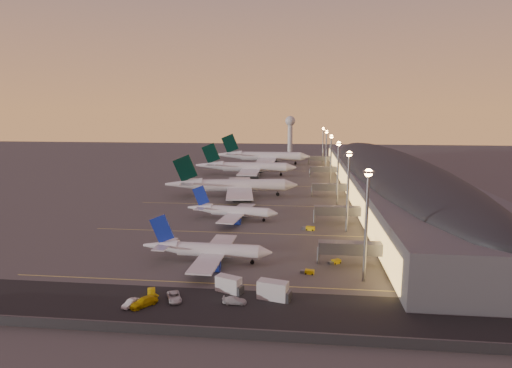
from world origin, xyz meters
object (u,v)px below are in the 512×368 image
object	(u,v)px
airliner_wide_near	(232,186)
service_van_d	(144,302)
baggage_tug_c	(309,228)
baggage_tug_a	(308,272)
catering_truck_a	(230,285)
airliner_wide_far	(263,156)
service_van_c	(174,297)
radar_tower	(290,128)
baggage_tug_b	(335,262)
service_van_b	(151,293)
airliner_wide_mid	(246,167)
service_van_a	(131,303)
airliner_narrow_north	(232,211)
catering_truck_b	(275,291)
airliner_narrow_south	(207,250)
service_van_e	(235,300)

from	to	relation	value
airliner_wide_near	service_van_d	world-z (taller)	airliner_wide_near
baggage_tug_c	baggage_tug_a	bearing A→B (deg)	-75.05
baggage_tug_c	catering_truck_a	world-z (taller)	catering_truck_a
airliner_wide_far	service_van_c	size ratio (longest dim) A/B	12.33
airliner_wide_far	service_van_d	bearing A→B (deg)	-91.10
radar_tower	baggage_tug_a	size ratio (longest dim) A/B	9.45
baggage_tug_b	catering_truck_a	xyz separation A→B (m)	(-23.63, -19.71, 1.13)
baggage_tug_a	service_van_b	world-z (taller)	service_van_b
airliner_wide_mid	radar_tower	world-z (taller)	radar_tower
baggage_tug_b	baggage_tug_c	bearing A→B (deg)	68.41
service_van_a	service_van_b	distance (m)	5.56
radar_tower	catering_truck_a	world-z (taller)	radar_tower
baggage_tug_a	baggage_tug_b	size ratio (longest dim) A/B	1.00
airliner_wide_mid	baggage_tug_c	size ratio (longest dim) A/B	13.72
airliner_narrow_north	catering_truck_b	world-z (taller)	airliner_narrow_north
radar_tower	catering_truck_a	size ratio (longest dim) A/B	5.05
airliner_narrow_south	service_van_e	distance (m)	25.59
baggage_tug_a	baggage_tug_b	xyz separation A→B (m)	(6.89, 7.51, 0.01)
baggage_tug_a	service_van_b	distance (m)	36.50
airliner_wide_near	catering_truck_b	xyz separation A→B (m)	(25.92, -103.27, -3.10)
airliner_wide_mid	service_van_e	size ratio (longest dim) A/B	12.31
airliner_narrow_north	service_van_a	xyz separation A→B (m)	(-9.01, -69.10, -2.40)
radar_tower	service_van_b	bearing A→B (deg)	-93.54
service_van_a	service_van_e	size ratio (longest dim) A/B	0.85
airliner_wide_mid	service_van_c	size ratio (longest dim) A/B	10.97
service_van_b	service_van_e	xyz separation A→B (m)	(17.90, -1.57, -0.03)
airliner_narrow_south	baggage_tug_c	xyz separation A→B (m)	(26.38, 32.23, -2.58)
airliner_wide_near	catering_truck_b	distance (m)	106.52
airliner_wide_mid	baggage_tug_b	distance (m)	148.71
airliner_wide_far	service_van_d	size ratio (longest dim) A/B	11.40
airliner_narrow_south	catering_truck_b	distance (m)	27.45
catering_truck_b	service_van_d	bearing A→B (deg)	-152.70
baggage_tug_a	baggage_tug_c	xyz separation A→B (m)	(0.69, 37.59, 0.11)
radar_tower	catering_truck_b	xyz separation A→B (m)	(6.38, -311.55, -20.08)
airliner_wide_mid	airliner_wide_far	bearing A→B (deg)	83.66
service_van_d	service_van_a	bearing A→B (deg)	-131.51
service_van_c	radar_tower	bearing A→B (deg)	63.13
baggage_tug_a	baggage_tug_c	distance (m)	37.60
baggage_tug_c	service_van_e	xyz separation A→B (m)	(-15.53, -55.28, 0.15)
airliner_wide_far	service_van_e	distance (m)	221.64
radar_tower	baggage_tug_b	distance (m)	290.84
catering_truck_b	service_van_e	bearing A→B (deg)	-144.85
airliner_narrow_south	baggage_tug_c	size ratio (longest dim) A/B	7.80
catering_truck_b	service_van_c	distance (m)	20.62
catering_truck_a	service_van_d	xyz separation A→B (m)	(-15.93, -8.45, -0.73)
airliner_wide_near	catering_truck_a	world-z (taller)	airliner_wide_near
airliner_wide_near	baggage_tug_a	xyz separation A→B (m)	(32.91, -88.57, -4.45)
baggage_tug_c	baggage_tug_b	bearing A→B (deg)	-62.35
service_van_a	service_van_d	size ratio (longest dim) A/B	0.70
baggage_tug_a	service_van_d	bearing A→B (deg)	-136.67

